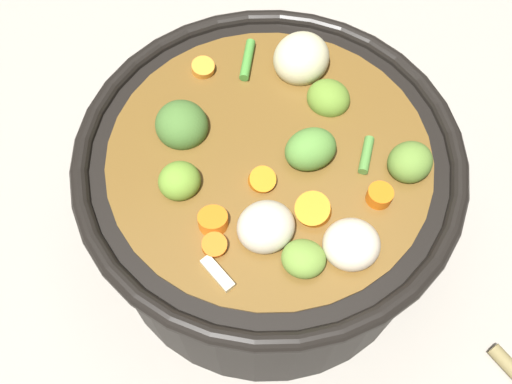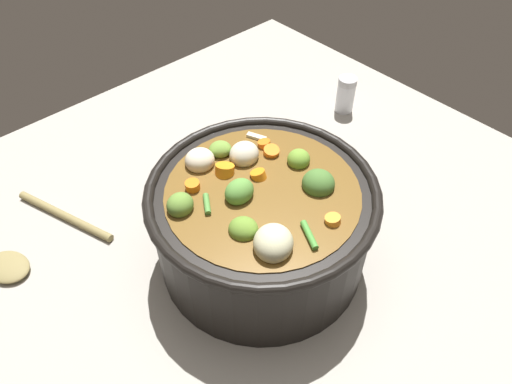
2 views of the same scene
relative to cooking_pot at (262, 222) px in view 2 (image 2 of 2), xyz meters
name	(u,v)px [view 2 (image 2 of 2)]	position (x,y,z in m)	size (l,w,h in m)	color
ground_plane	(262,255)	(0.00, 0.00, -0.08)	(1.10, 1.10, 0.00)	#9E998E
cooking_pot	(262,222)	(0.00, 0.00, 0.00)	(0.32, 0.32, 0.17)	black
wooden_spoon	(30,247)	(0.25, 0.26, -0.07)	(0.19, 0.18, 0.01)	olive
salt_shaker	(346,94)	(0.16, -0.38, -0.04)	(0.04, 0.04, 0.08)	silver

